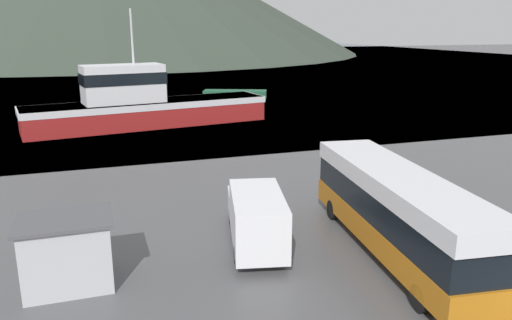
{
  "coord_description": "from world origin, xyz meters",
  "views": [
    {
      "loc": [
        -11.69,
        -7.87,
        8.73
      ],
      "look_at": [
        -3.76,
        15.99,
        2.0
      ],
      "focal_mm": 35.0,
      "sensor_mm": 36.0,
      "label": 1
    }
  ],
  "objects_px": {
    "tour_bus": "(397,209)",
    "delivery_van": "(256,216)",
    "small_boat": "(235,94)",
    "storage_bin": "(445,213)",
    "dock_kiosk": "(67,252)",
    "fishing_boat": "(143,104)"
  },
  "relations": [
    {
      "from": "tour_bus",
      "to": "delivery_van",
      "type": "bearing_deg",
      "value": 159.64
    },
    {
      "from": "tour_bus",
      "to": "small_boat",
      "type": "xyz_separation_m",
      "value": [
        6.4,
        45.03,
        -1.39
      ]
    },
    {
      "from": "delivery_van",
      "to": "storage_bin",
      "type": "bearing_deg",
      "value": 6.8
    },
    {
      "from": "tour_bus",
      "to": "small_boat",
      "type": "height_order",
      "value": "tour_bus"
    },
    {
      "from": "dock_kiosk",
      "to": "tour_bus",
      "type": "bearing_deg",
      "value": -6.36
    },
    {
      "from": "fishing_boat",
      "to": "tour_bus",
      "type": "bearing_deg",
      "value": 3.08
    },
    {
      "from": "tour_bus",
      "to": "dock_kiosk",
      "type": "distance_m",
      "value": 12.24
    },
    {
      "from": "fishing_boat",
      "to": "small_boat",
      "type": "relative_size",
      "value": 2.69
    },
    {
      "from": "storage_bin",
      "to": "dock_kiosk",
      "type": "height_order",
      "value": "dock_kiosk"
    },
    {
      "from": "tour_bus",
      "to": "fishing_boat",
      "type": "bearing_deg",
      "value": 109.42
    },
    {
      "from": "delivery_van",
      "to": "fishing_boat",
      "type": "distance_m",
      "value": 27.38
    },
    {
      "from": "dock_kiosk",
      "to": "storage_bin",
      "type": "bearing_deg",
      "value": 1.1
    },
    {
      "from": "storage_bin",
      "to": "small_boat",
      "type": "distance_m",
      "value": 43.45
    },
    {
      "from": "delivery_van",
      "to": "dock_kiosk",
      "type": "xyz_separation_m",
      "value": [
        -7.22,
        -1.2,
        0.01
      ]
    },
    {
      "from": "delivery_van",
      "to": "small_boat",
      "type": "height_order",
      "value": "delivery_van"
    },
    {
      "from": "tour_bus",
      "to": "storage_bin",
      "type": "height_order",
      "value": "tour_bus"
    },
    {
      "from": "delivery_van",
      "to": "tour_bus",
      "type": "bearing_deg",
      "value": -14.65
    },
    {
      "from": "tour_bus",
      "to": "delivery_van",
      "type": "xyz_separation_m",
      "value": [
        -4.94,
        2.55,
        -0.61
      ]
    },
    {
      "from": "fishing_boat",
      "to": "dock_kiosk",
      "type": "height_order",
      "value": "fishing_boat"
    },
    {
      "from": "tour_bus",
      "to": "small_boat",
      "type": "distance_m",
      "value": 45.5
    },
    {
      "from": "storage_bin",
      "to": "small_boat",
      "type": "bearing_deg",
      "value": 86.47
    },
    {
      "from": "delivery_van",
      "to": "dock_kiosk",
      "type": "relative_size",
      "value": 2.09
    }
  ]
}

